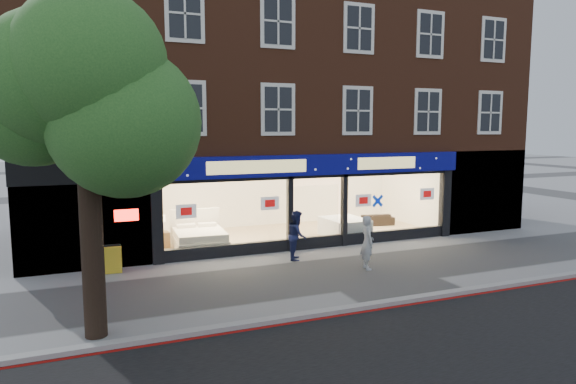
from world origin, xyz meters
TOP-DOWN VIEW (x-y plane):
  - ground at (0.00, 0.00)m, footprint 120.00×120.00m
  - kerb_line at (0.00, -3.10)m, footprint 60.00×0.10m
  - kerb_stone at (0.00, -2.90)m, footprint 60.00×0.25m
  - showroom_floor at (0.00, 5.25)m, footprint 11.00×4.50m
  - building at (-0.02, 6.93)m, footprint 19.00×8.26m
  - street_tree at (-7.57, -2.20)m, footprint 4.00×3.20m
  - display_bed at (-3.90, 4.37)m, footprint 1.88×2.23m
  - bedside_table at (-5.10, 4.80)m, footprint 0.48×0.48m
  - mattress_stack at (1.60, 4.00)m, footprint 1.46×1.82m
  - sofa at (3.86, 5.57)m, footprint 1.75×0.90m
  - a_board at (-6.90, 2.40)m, footprint 0.57×0.39m
  - pedestrian_grey at (0.20, 0.05)m, footprint 0.49×0.65m
  - pedestrian_blue at (-1.29, 1.87)m, footprint 0.87×0.95m

SIDE VIEW (x-z plane):
  - ground at x=0.00m, z-range 0.00..0.00m
  - kerb_line at x=0.00m, z-range 0.00..0.01m
  - showroom_floor at x=0.00m, z-range 0.00..0.10m
  - kerb_stone at x=0.00m, z-range 0.00..0.12m
  - sofa at x=3.86m, z-range 0.10..0.59m
  - bedside_table at x=-5.10m, z-range 0.10..0.65m
  - a_board at x=-6.90m, z-range 0.00..0.85m
  - display_bed at x=-3.90m, z-range -0.16..1.04m
  - mattress_stack at x=1.60m, z-range 0.10..0.79m
  - pedestrian_blue at x=-1.29m, z-range 0.00..1.58m
  - pedestrian_grey at x=0.20m, z-range 0.00..1.61m
  - street_tree at x=-7.57m, z-range 1.64..8.24m
  - building at x=-0.02m, z-range 1.52..11.82m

